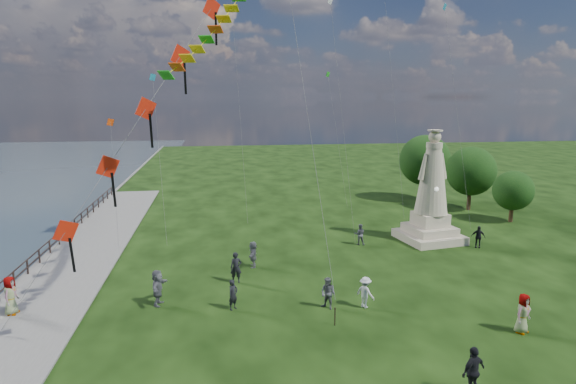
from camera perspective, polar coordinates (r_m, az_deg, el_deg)
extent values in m
cube|color=slate|center=(31.82, -29.94, -10.22)|extent=(0.30, 160.00, 0.60)
cube|color=slate|center=(29.13, -26.76, -11.31)|extent=(5.00, 60.00, 0.10)
cylinder|color=black|center=(31.51, -29.72, -9.04)|extent=(0.11, 0.11, 1.00)
cylinder|color=black|center=(33.27, -28.49, -7.89)|extent=(0.11, 0.11, 1.00)
cylinder|color=black|center=(35.06, -27.38, -6.86)|extent=(0.11, 0.11, 1.00)
cylinder|color=black|center=(36.87, -26.39, -5.92)|extent=(0.11, 0.11, 1.00)
cylinder|color=black|center=(38.70, -25.50, -5.07)|extent=(0.11, 0.11, 1.00)
cylinder|color=black|center=(40.54, -24.69, -4.29)|extent=(0.11, 0.11, 1.00)
cylinder|color=black|center=(42.40, -23.95, -3.58)|extent=(0.11, 0.11, 1.00)
cylinder|color=black|center=(44.27, -23.27, -2.93)|extent=(0.11, 0.11, 1.00)
cylinder|color=black|center=(46.15, -22.65, -2.34)|extent=(0.11, 0.11, 1.00)
cylinder|color=black|center=(48.04, -22.08, -1.79)|extent=(0.11, 0.11, 1.00)
cylinder|color=black|center=(49.94, -21.55, -1.28)|extent=(0.11, 0.11, 1.00)
cylinder|color=black|center=(51.85, -21.06, -0.81)|extent=(0.11, 0.11, 1.00)
cylinder|color=black|center=(53.76, -20.61, -0.37)|extent=(0.11, 0.11, 1.00)
cylinder|color=black|center=(55.68, -20.19, 0.04)|extent=(0.11, 0.11, 1.00)
cube|color=black|center=(31.36, -29.81, -8.22)|extent=(0.06, 52.00, 0.06)
cube|color=black|center=(31.50, -29.73, -8.96)|extent=(0.06, 52.00, 0.06)
cube|color=#BDA88F|center=(37.84, 16.37, -5.10)|extent=(4.70, 4.70, 0.58)
cube|color=#BDA88F|center=(37.68, 16.42, -4.25)|extent=(3.58, 3.58, 0.58)
cube|color=#BDA88F|center=(37.49, 16.48, -3.10)|extent=(2.46, 2.46, 0.97)
cylinder|color=#BDA88F|center=(36.56, 16.96, 5.33)|extent=(1.34, 1.34, 0.39)
sphere|color=#BDA88F|center=(36.51, 17.02, 6.26)|extent=(0.89, 0.89, 0.89)
cylinder|color=#BDA88F|center=(36.48, 17.06, 6.99)|extent=(1.07, 1.07, 0.10)
cylinder|color=silver|center=(36.68, 16.94, -2.90)|extent=(0.12, 0.12, 3.97)
sphere|color=white|center=(36.24, 17.13, 0.33)|extent=(0.40, 0.40, 0.40)
cylinder|color=#382314|center=(48.98, 20.67, -0.67)|extent=(0.36, 0.36, 2.31)
sphere|color=black|center=(48.54, 20.88, 2.33)|extent=(4.61, 4.61, 4.61)
cylinder|color=#382314|center=(45.78, 24.94, -2.18)|extent=(0.36, 0.36, 1.70)
sphere|color=black|center=(45.41, 25.14, 0.17)|extent=(3.40, 3.40, 3.40)
cylinder|color=#382314|center=(52.05, 15.73, 0.47)|extent=(0.36, 0.36, 2.60)
sphere|color=black|center=(51.61, 15.91, 3.65)|extent=(5.19, 5.19, 5.19)
imported|color=black|center=(25.02, -6.53, -11.99)|extent=(0.68, 0.67, 1.58)
imported|color=#595960|center=(24.99, 4.76, -11.88)|extent=(0.92, 0.92, 1.66)
imported|color=silver|center=(25.38, 9.15, -11.65)|extent=(1.06, 1.17, 1.62)
imported|color=black|center=(19.57, 21.10, -19.21)|extent=(1.24, 0.95, 1.89)
imported|color=#595960|center=(24.97, 26.07, -12.80)|extent=(1.07, 0.91, 1.86)
imported|color=#595960|center=(26.17, -15.18, -10.87)|extent=(1.09, 1.88, 1.90)
imported|color=black|center=(28.33, -6.18, -8.90)|extent=(0.66, 0.44, 1.81)
imported|color=#595960|center=(35.56, 8.50, -4.98)|extent=(0.85, 0.64, 1.55)
imported|color=silver|center=(37.79, 17.05, -4.22)|extent=(1.24, 1.21, 1.77)
imported|color=black|center=(37.09, 21.61, -4.95)|extent=(1.05, 0.86, 1.59)
imported|color=#595960|center=(27.68, -30.02, -10.76)|extent=(0.68, 1.00, 1.93)
imported|color=#595960|center=(30.78, -4.16, -7.35)|extent=(0.82, 1.60, 1.66)
cube|color=red|center=(20.59, -24.83, -4.25)|extent=(0.87, 0.64, 1.03)
cube|color=black|center=(20.70, -24.21, -6.86)|extent=(0.10, 0.28, 1.48)
cube|color=red|center=(21.01, -20.56, 2.81)|extent=(0.87, 0.64, 1.03)
cube|color=black|center=(21.03, -19.96, 0.23)|extent=(0.10, 0.28, 1.48)
cube|color=red|center=(21.85, -16.49, 9.45)|extent=(0.87, 0.64, 1.03)
cube|color=black|center=(21.77, -15.92, 6.97)|extent=(0.10, 0.28, 1.48)
cube|color=red|center=(23.06, -12.65, 15.45)|extent=(0.87, 0.64, 1.03)
cube|color=black|center=(22.89, -12.10, 13.12)|extent=(0.10, 0.28, 1.48)
cube|color=red|center=(24.58, -9.05, 20.73)|extent=(0.87, 0.64, 1.03)
cube|color=black|center=(24.34, -8.53, 18.57)|extent=(0.10, 0.28, 1.48)
cylinder|color=black|center=(23.50, 5.58, -14.47)|extent=(0.06, 0.06, 0.90)
cube|color=yellow|center=(22.09, -6.72, 20.80)|extent=(0.69, 0.69, 0.23)
cube|color=yellow|center=(21.54, -7.63, 19.66)|extent=(0.68, 0.69, 0.24)
cube|color=#EE450F|center=(21.02, -8.59, 18.52)|extent=(0.67, 0.69, 0.26)
cube|color=#1C971C|center=(20.51, -9.62, 17.40)|extent=(0.66, 0.69, 0.27)
cube|color=yellow|center=(20.03, -10.71, 16.30)|extent=(0.65, 0.68, 0.28)
cube|color=yellow|center=(19.57, -11.85, 15.24)|extent=(0.63, 0.68, 0.29)
cube|color=#EE450F|center=(19.13, -13.03, 14.23)|extent=(0.61, 0.67, 0.30)
cube|color=#1C971C|center=(18.71, -14.25, 13.28)|extent=(0.60, 0.66, 0.31)
cube|color=teal|center=(39.57, -15.75, 12.96)|extent=(0.51, 0.39, 0.57)
cylinder|color=#595959|center=(37.28, -14.97, 3.84)|extent=(1.02, 5.02, 12.06)
cube|color=silver|center=(39.35, 5.03, 21.68)|extent=(0.51, 0.39, 0.57)
cylinder|color=#595959|center=(36.42, 6.48, 8.47)|extent=(1.02, 5.02, 17.75)
cylinder|color=#595959|center=(44.59, 12.42, 10.71)|extent=(1.02, 5.02, 20.76)
cylinder|color=#595959|center=(42.15, -5.96, 12.38)|extent=(1.02, 5.02, 22.95)
cube|color=#1C971C|center=(50.50, 4.75, 13.73)|extent=(0.51, 0.39, 0.57)
cylinder|color=#595959|center=(48.31, 5.88, 6.21)|extent=(1.02, 5.02, 12.83)
cube|color=#EE450F|center=(37.23, -20.30, 7.76)|extent=(0.51, 0.39, 0.57)
cylinder|color=#595959|center=(35.18, -19.84, 0.42)|extent=(1.02, 5.01, 8.78)
cube|color=teal|center=(45.20, 18.08, 20.14)|extent=(0.51, 0.39, 0.57)
cylinder|color=#595959|center=(42.60, 19.45, 8.47)|extent=(1.02, 5.02, 18.00)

